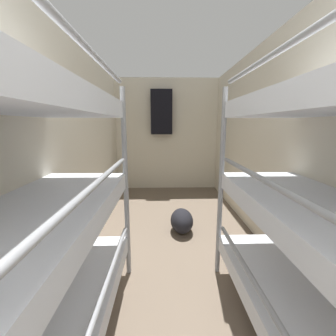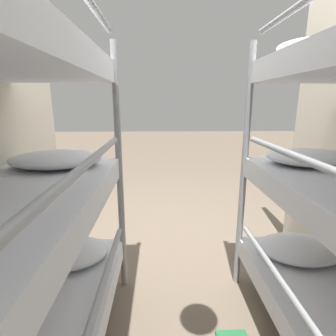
# 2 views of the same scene
# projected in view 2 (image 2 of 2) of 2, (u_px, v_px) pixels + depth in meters

# --- Properties ---
(ground_plane) EXTENTS (20.00, 20.00, 0.00)m
(ground_plane) POSITION_uv_depth(u_px,v_px,m) (176.00, 243.00, 2.55)
(ground_plane) COLOR #6B5B4C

